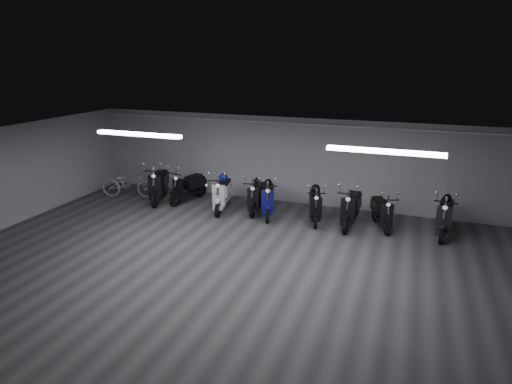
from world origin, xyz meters
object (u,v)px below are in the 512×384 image
(bicycle, at_px, (128,180))
(scooter_2, at_px, (222,189))
(scooter_4, at_px, (268,194))
(helmet_1, at_px, (223,177))
(scooter_8, at_px, (382,207))
(helmet_4, at_px, (316,189))
(helmet_3, at_px, (447,198))
(scooter_0, at_px, (158,180))
(helmet_2, at_px, (258,181))
(scooter_5, at_px, (315,200))
(scooter_3, at_px, (256,191))
(helmet_0, at_px, (268,183))
(scooter_7, at_px, (351,203))
(scooter_1, at_px, (188,182))
(scooter_9, at_px, (445,211))

(bicycle, bearing_deg, scooter_2, -106.29)
(scooter_2, distance_m, scooter_4, 1.49)
(scooter_2, height_order, helmet_1, scooter_2)
(scooter_8, distance_m, helmet_4, 1.95)
(bicycle, distance_m, helmet_3, 10.00)
(scooter_0, distance_m, scooter_4, 3.84)
(helmet_2, bearing_deg, scooter_2, -153.80)
(bicycle, distance_m, helmet_1, 3.52)
(scooter_5, xyz_separation_m, bicycle, (-6.48, 0.03, -0.03))
(scooter_3, relative_size, helmet_4, 6.57)
(scooter_3, xyz_separation_m, scooter_8, (3.76, -0.05, -0.03))
(scooter_4, xyz_separation_m, scooter_5, (1.45, 0.01, -0.05))
(scooter_2, distance_m, scooter_5, 2.94)
(helmet_0, bearing_deg, scooter_8, -1.70)
(scooter_8, xyz_separation_m, helmet_3, (1.64, 0.28, 0.36))
(scooter_3, xyz_separation_m, helmet_0, (0.38, 0.05, 0.31))
(helmet_3, bearing_deg, scooter_7, -169.39)
(scooter_0, distance_m, scooter_1, 0.98)
(scooter_5, distance_m, scooter_8, 1.87)
(scooter_9, xyz_separation_m, helmet_3, (0.03, 0.26, 0.28))
(bicycle, relative_size, helmet_1, 6.95)
(helmet_3, height_order, helmet_4, helmet_3)
(scooter_0, height_order, helmet_0, scooter_0)
(helmet_3, bearing_deg, bicycle, -177.85)
(scooter_0, bearing_deg, scooter_4, -19.64)
(helmet_2, bearing_deg, helmet_0, -25.09)
(bicycle, relative_size, helmet_4, 6.99)
(scooter_0, xyz_separation_m, helmet_0, (3.76, 0.19, 0.22))
(scooter_0, height_order, helmet_4, scooter_0)
(scooter_5, height_order, helmet_2, scooter_5)
(scooter_4, distance_m, scooter_5, 1.45)
(helmet_3, bearing_deg, scooter_9, -96.40)
(scooter_7, height_order, scooter_8, scooter_7)
(scooter_7, xyz_separation_m, helmet_0, (-2.55, 0.29, 0.25))
(scooter_9, distance_m, helmet_4, 3.54)
(scooter_7, height_order, helmet_3, scooter_7)
(scooter_2, bearing_deg, helmet_4, -6.27)
(scooter_7, bearing_deg, scooter_5, 179.43)
(scooter_3, distance_m, scooter_4, 0.49)
(helmet_0, height_order, helmet_3, helmet_3)
(scooter_7, distance_m, scooter_9, 2.45)
(scooter_4, bearing_deg, helmet_4, -7.13)
(helmet_4, bearing_deg, helmet_3, 2.81)
(scooter_1, xyz_separation_m, scooter_7, (5.38, -0.36, 0.04))
(scooter_7, bearing_deg, scooter_4, -178.33)
(scooter_4, relative_size, bicycle, 0.99)
(scooter_3, height_order, scooter_5, scooter_3)
(scooter_1, bearing_deg, helmet_2, 17.24)
(scooter_7, bearing_deg, helmet_3, 13.29)
(helmet_1, bearing_deg, helmet_3, 1.96)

